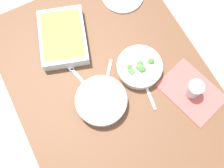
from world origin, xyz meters
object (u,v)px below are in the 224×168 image
at_px(broccoli_bowl, 139,67).
at_px(stew_bowl, 101,101).
at_px(spoon_by_stew, 106,81).
at_px(drink_cup, 194,89).
at_px(spoon_by_broccoli, 146,87).
at_px(baking_dish, 63,37).
at_px(fork_on_table, 76,75).

bearing_deg(broccoli_bowl, stew_bowl, -74.70).
xyz_separation_m(broccoli_bowl, spoon_by_stew, (-0.02, -0.17, -0.03)).
xyz_separation_m(broccoli_bowl, drink_cup, (0.21, 0.16, 0.01)).
distance_m(broccoli_bowl, drink_cup, 0.27).
bearing_deg(spoon_by_broccoli, broccoli_bowl, 171.97).
bearing_deg(baking_dish, drink_cup, 38.82).
bearing_deg(fork_on_table, spoon_by_broccoli, 51.53).
xyz_separation_m(spoon_by_stew, fork_on_table, (-0.10, -0.11, -0.00)).
bearing_deg(baking_dish, spoon_by_stew, 16.79).
relative_size(stew_bowl, broccoli_bowl, 1.09).
distance_m(stew_bowl, baking_dish, 0.37).
xyz_separation_m(broccoli_bowl, fork_on_table, (-0.11, -0.28, -0.03)).
distance_m(spoon_by_stew, fork_on_table, 0.15).
bearing_deg(spoon_by_broccoli, stew_bowl, -98.19).
bearing_deg(baking_dish, stew_bowl, 3.30).
height_order(baking_dish, spoon_by_stew, baking_dish).
xyz_separation_m(drink_cup, spoon_by_stew, (-0.23, -0.33, -0.03)).
relative_size(baking_dish, drink_cup, 4.16).
xyz_separation_m(broccoli_bowl, baking_dish, (-0.31, -0.25, 0.00)).
bearing_deg(stew_bowl, broccoli_bowl, 105.30).
height_order(stew_bowl, broccoli_bowl, broccoli_bowl).
distance_m(stew_bowl, spoon_by_stew, 0.11).
distance_m(baking_dish, fork_on_table, 0.20).
bearing_deg(baking_dish, broccoli_bowl, 39.51).
bearing_deg(drink_cup, spoon_by_broccoli, -123.23).
bearing_deg(spoon_by_stew, baking_dish, -163.21).
distance_m(baking_dish, spoon_by_stew, 0.30).
height_order(stew_bowl, fork_on_table, stew_bowl).
height_order(spoon_by_broccoli, fork_on_table, spoon_by_broccoli).
relative_size(spoon_by_broccoli, fork_on_table, 1.00).
xyz_separation_m(baking_dish, spoon_by_broccoli, (0.40, 0.24, -0.03)).
distance_m(stew_bowl, broccoli_bowl, 0.24).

